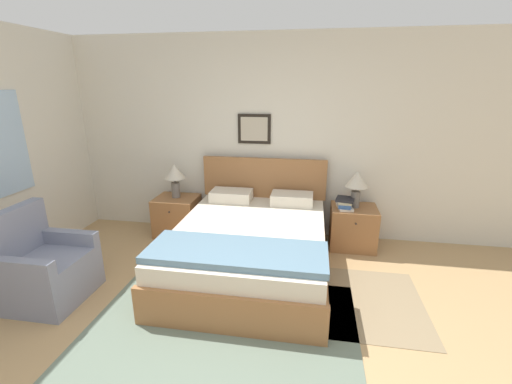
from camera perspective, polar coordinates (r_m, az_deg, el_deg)
name	(u,v)px	position (r m, az deg, el deg)	size (l,w,h in m)	color
wall_back	(273,139)	(4.53, 2.79, 8.83)	(7.75, 0.09, 2.60)	beige
wall_left	(3,152)	(4.52, -36.55, 5.44)	(0.08, 5.03, 2.60)	beige
area_rug_main	(222,327)	(3.15, -5.73, -21.55)	(2.28, 1.61, 0.01)	slate
area_rug_bedside	(373,302)	(3.59, 18.90, -16.97)	(0.93, 1.17, 0.01)	#897556
bed	(250,246)	(3.79, -0.93, -8.97)	(1.63, 2.10, 1.07)	#936038
armchair	(44,270)	(3.89, -31.89, -10.91)	(0.68, 0.71, 0.90)	gray
nightstand_near_window	(177,216)	(4.82, -12.97, -3.88)	(0.56, 0.50, 0.53)	#936038
nightstand_by_door	(353,227)	(4.50, 15.83, -5.64)	(0.56, 0.50, 0.53)	#936038
table_lamp_near_window	(175,174)	(4.66, -13.41, 2.94)	(0.28, 0.28, 0.45)	slate
table_lamp_by_door	(357,182)	(4.33, 16.44, 1.61)	(0.28, 0.28, 0.45)	slate
book_thick_bottom	(345,207)	(4.35, 14.55, -2.45)	(0.20, 0.29, 0.03)	silver
book_hardcover_middle	(345,204)	(4.33, 14.59, -2.02)	(0.17, 0.29, 0.04)	#335693
book_novel_upper	(345,202)	(4.32, 14.62, -1.56)	(0.17, 0.22, 0.03)	beige
book_slim_near_top	(345,199)	(4.31, 14.66, -1.17)	(0.25, 0.25, 0.03)	#232328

